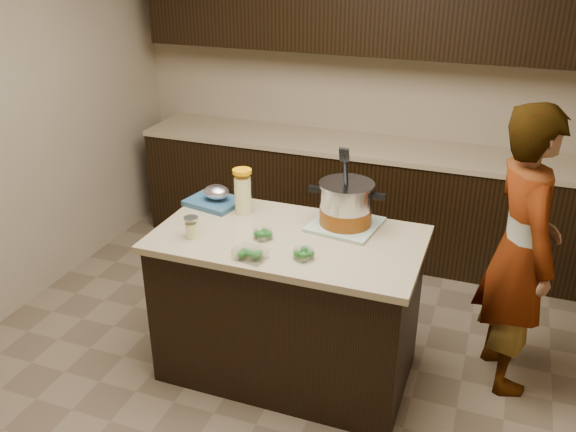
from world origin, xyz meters
name	(u,v)px	position (x,y,z in m)	size (l,w,h in m)	color
ground_plane	(288,368)	(0.00, 0.00, 0.00)	(4.00, 4.00, 0.00)	brown
room_shell	(288,87)	(0.00, 0.00, 1.71)	(4.04, 4.04, 2.72)	tan
back_cabinets	(365,137)	(0.00, 1.74, 0.94)	(3.60, 0.63, 2.33)	black
island	(288,305)	(0.00, 0.00, 0.45)	(1.46, 0.81, 0.90)	black
dish_towel	(345,225)	(0.26, 0.23, 0.91)	(0.36, 0.36, 0.02)	#56805B
stock_pot	(346,206)	(0.26, 0.22, 1.02)	(0.43, 0.32, 0.44)	#B7B7BC
lemonade_pitcher	(243,193)	(-0.35, 0.20, 1.02)	(0.14, 0.14, 0.27)	#E8E38D
mason_jar	(192,228)	(-0.48, -0.19, 0.96)	(0.09, 0.09, 0.13)	#E8E38D
broccoli_tub_left	(263,235)	(-0.11, -0.08, 0.92)	(0.12, 0.12, 0.05)	silver
broccoli_tub_right	(304,255)	(0.16, -0.21, 0.92)	(0.11, 0.11, 0.05)	silver
broccoli_tub_rect	(250,254)	(-0.09, -0.31, 0.93)	(0.17, 0.14, 0.06)	silver
blue_tray	(215,198)	(-0.56, 0.24, 0.94)	(0.35, 0.30, 0.12)	navy
person	(521,252)	(1.20, 0.40, 0.83)	(0.60, 0.40, 1.65)	gray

